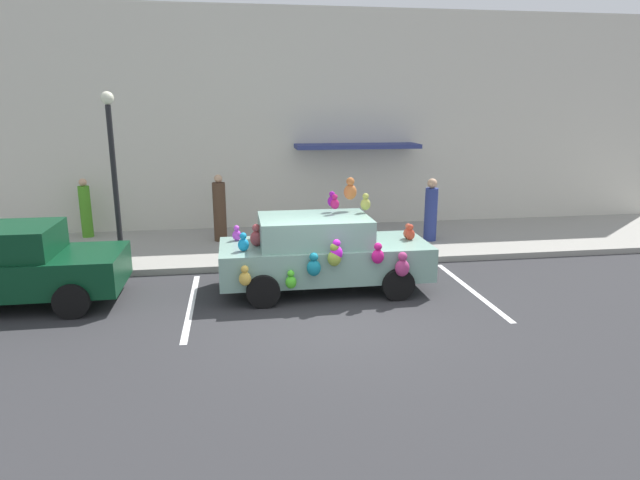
# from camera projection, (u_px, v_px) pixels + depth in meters

# --- Properties ---
(ground_plane) EXTENTS (60.00, 60.00, 0.00)m
(ground_plane) POSITION_uv_depth(u_px,v_px,m) (331.00, 317.00, 9.85)
(ground_plane) COLOR #2D2D30
(sidewalk) EXTENTS (24.00, 4.00, 0.15)m
(sidewalk) POSITION_uv_depth(u_px,v_px,m) (298.00, 244.00, 14.62)
(sidewalk) COLOR gray
(sidewalk) RESTS_ON ground
(storefront_building) EXTENTS (24.00, 1.25, 6.40)m
(storefront_building) POSITION_uv_depth(u_px,v_px,m) (290.00, 123.00, 15.92)
(storefront_building) COLOR beige
(storefront_building) RESTS_ON ground
(parking_stripe_front) EXTENTS (0.12, 3.60, 0.01)m
(parking_stripe_front) POSITION_uv_depth(u_px,v_px,m) (471.00, 290.00, 11.28)
(parking_stripe_front) COLOR silver
(parking_stripe_front) RESTS_ON ground
(parking_stripe_rear) EXTENTS (0.12, 3.60, 0.01)m
(parking_stripe_rear) POSITION_uv_depth(u_px,v_px,m) (191.00, 305.00, 10.43)
(parking_stripe_rear) COLOR silver
(parking_stripe_rear) RESTS_ON ground
(plush_covered_car) EXTENTS (4.24, 2.04, 2.25)m
(plush_covered_car) POSITION_uv_depth(u_px,v_px,m) (322.00, 252.00, 11.12)
(plush_covered_car) COLOR #78A091
(plush_covered_car) RESTS_ON ground
(parked_sedan_behind) EXTENTS (4.00, 1.94, 1.54)m
(parked_sedan_behind) POSITION_uv_depth(u_px,v_px,m) (10.00, 265.00, 10.25)
(parked_sedan_behind) COLOR #0A381E
(parked_sedan_behind) RESTS_ON ground
(teddy_bear_on_sidewalk) EXTENTS (0.41, 0.34, 0.78)m
(teddy_bear_on_sidewalk) POSITION_uv_depth(u_px,v_px,m) (308.00, 241.00, 13.19)
(teddy_bear_on_sidewalk) COLOR #9E723D
(teddy_bear_on_sidewalk) RESTS_ON sidewalk
(street_lamp_post) EXTENTS (0.28, 0.28, 3.86)m
(street_lamp_post) POSITION_uv_depth(u_px,v_px,m) (113.00, 161.00, 11.95)
(street_lamp_post) COLOR black
(street_lamp_post) RESTS_ON sidewalk
(pedestrian_near_shopfront) EXTENTS (0.30, 0.30, 1.63)m
(pedestrian_near_shopfront) POSITION_uv_depth(u_px,v_px,m) (86.00, 210.00, 14.95)
(pedestrian_near_shopfront) COLOR #479222
(pedestrian_near_shopfront) RESTS_ON sidewalk
(pedestrian_walking_past) EXTENTS (0.34, 0.34, 1.68)m
(pedestrian_walking_past) POSITION_uv_depth(u_px,v_px,m) (431.00, 212.00, 14.57)
(pedestrian_walking_past) COLOR navy
(pedestrian_walking_past) RESTS_ON sidewalk
(pedestrian_by_lamp) EXTENTS (0.34, 0.34, 1.79)m
(pedestrian_by_lamp) POSITION_uv_depth(u_px,v_px,m) (220.00, 210.00, 14.52)
(pedestrian_by_lamp) COLOR #4A3324
(pedestrian_by_lamp) RESTS_ON sidewalk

